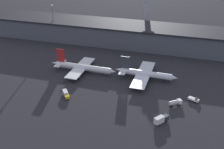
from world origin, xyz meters
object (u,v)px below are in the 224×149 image
(service_vehicle_3, at_px, (194,99))
(control_tower, at_px, (147,0))
(service_vehicle_2, at_px, (175,102))
(airplane_1, at_px, (145,74))
(service_vehicle_1, at_px, (66,94))
(service_vehicle_0, at_px, (161,119))
(airplane_0, at_px, (82,67))

(service_vehicle_3, bearing_deg, control_tower, 135.16)
(service_vehicle_2, relative_size, service_vehicle_3, 1.11)
(airplane_1, relative_size, service_vehicle_1, 5.11)
(service_vehicle_0, distance_m, service_vehicle_2, 17.91)
(airplane_1, xyz_separation_m, service_vehicle_3, (29.47, -17.27, -2.25))
(airplane_1, xyz_separation_m, service_vehicle_1, (-37.74, -32.05, -1.75))
(airplane_1, relative_size, service_vehicle_0, 4.99)
(airplane_0, bearing_deg, service_vehicle_1, -84.76)
(airplane_0, distance_m, service_vehicle_3, 71.18)
(airplane_0, bearing_deg, control_tower, 79.97)
(service_vehicle_0, height_order, service_vehicle_2, service_vehicle_0)
(airplane_0, bearing_deg, airplane_1, 3.67)
(service_vehicle_2, distance_m, service_vehicle_3, 11.42)
(airplane_1, height_order, service_vehicle_1, airplane_1)
(airplane_0, relative_size, service_vehicle_2, 6.29)
(airplane_1, bearing_deg, service_vehicle_2, -48.87)
(airplane_1, xyz_separation_m, service_vehicle_2, (20.29, -24.04, -1.69))
(service_vehicle_1, xyz_separation_m, service_vehicle_3, (67.21, 14.79, -0.50))
(airplane_1, bearing_deg, airplane_0, -176.33)
(control_tower, bearing_deg, service_vehicle_3, -68.49)
(service_vehicle_3, bearing_deg, service_vehicle_0, -97.18)
(airplane_1, xyz_separation_m, service_vehicle_0, (15.19, -41.20, -1.33))
(airplane_1, height_order, service_vehicle_3, airplane_1)
(airplane_1, distance_m, control_tower, 109.55)
(airplane_0, distance_m, service_vehicle_1, 30.29)
(airplane_1, relative_size, control_tower, 0.95)
(airplane_0, distance_m, control_tower, 111.75)
(service_vehicle_1, distance_m, service_vehicle_2, 58.58)
(service_vehicle_1, bearing_deg, control_tower, 134.26)
(service_vehicle_0, relative_size, control_tower, 0.19)
(service_vehicle_3, xyz_separation_m, control_tower, (-48.54, 123.19, 22.70))
(airplane_0, xyz_separation_m, control_tower, (20.93, 107.82, 20.61))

